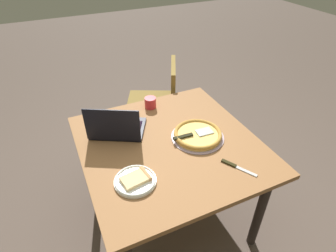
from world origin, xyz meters
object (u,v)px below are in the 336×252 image
object	(u,v)px
pizza_plate	(135,180)
table_knife	(235,166)
dining_table	(169,154)
pizza_tray	(198,135)
laptop	(117,127)
chair_near	(159,100)
drink_cup	(150,103)

from	to	relation	value
pizza_plate	table_knife	size ratio (longest dim) A/B	1.16
dining_table	pizza_tray	size ratio (longest dim) A/B	3.23
laptop	pizza_plate	world-z (taller)	laptop
pizza_tray	chair_near	world-z (taller)	chair_near
dining_table	table_knife	size ratio (longest dim) A/B	5.65
pizza_plate	table_knife	bearing A→B (deg)	167.03
pizza_plate	pizza_tray	bearing A→B (deg)	-158.22
dining_table	chair_near	size ratio (longest dim) A/B	1.28
drink_cup	dining_table	bearing A→B (deg)	83.81
laptop	drink_cup	distance (m)	0.36
chair_near	dining_table	bearing A→B (deg)	71.08
pizza_plate	table_knife	distance (m)	0.55
table_knife	dining_table	bearing A→B (deg)	-54.12
chair_near	pizza_plate	bearing A→B (deg)	61.35
table_knife	drink_cup	bearing A→B (deg)	-75.45
dining_table	laptop	distance (m)	0.37
chair_near	table_knife	bearing A→B (deg)	87.58
pizza_tray	chair_near	bearing A→B (deg)	-97.17
dining_table	pizza_tray	world-z (taller)	pizza_tray
laptop	table_knife	distance (m)	0.75
laptop	pizza_tray	bearing A→B (deg)	150.67
pizza_tray	table_knife	bearing A→B (deg)	100.95
laptop	dining_table	bearing A→B (deg)	139.13
dining_table	laptop	xyz separation A→B (m)	(0.26, -0.22, 0.14)
laptop	chair_near	world-z (taller)	laptop
pizza_tray	chair_near	distance (m)	0.92
pizza_tray	drink_cup	distance (m)	0.47
dining_table	pizza_plate	distance (m)	0.37
pizza_plate	laptop	bearing A→B (deg)	-94.08
pizza_tray	chair_near	xyz separation A→B (m)	(-0.11, -0.88, -0.25)
pizza_plate	pizza_tray	xyz separation A→B (m)	(-0.47, -0.19, 0.01)
table_knife	drink_cup	size ratio (longest dim) A/B	2.30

